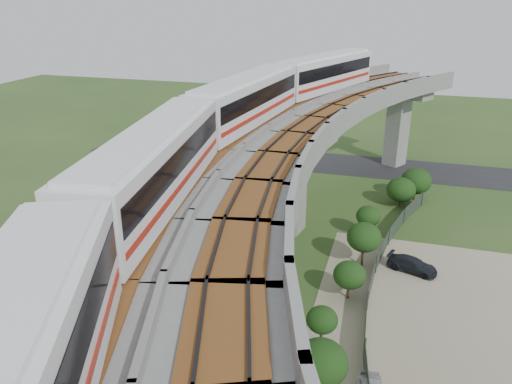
# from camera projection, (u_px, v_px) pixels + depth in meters

# --- Properties ---
(ground) EXTENTS (160.00, 160.00, 0.00)m
(ground) POSITION_uv_depth(u_px,v_px,m) (246.00, 290.00, 35.59)
(ground) COLOR #2A4B1E
(ground) RESTS_ON ground
(dirt_lot) EXTENTS (18.00, 26.00, 0.04)m
(dirt_lot) POSITION_uv_depth(u_px,v_px,m) (457.00, 344.00, 30.15)
(dirt_lot) COLOR gray
(dirt_lot) RESTS_ON ground
(asphalt_road) EXTENTS (60.00, 8.00, 0.03)m
(asphalt_road) POSITION_uv_depth(u_px,v_px,m) (318.00, 162.00, 62.28)
(asphalt_road) COLOR #232326
(asphalt_road) RESTS_ON ground
(viaduct) EXTENTS (19.58, 73.98, 11.40)m
(viaduct) POSITION_uv_depth(u_px,v_px,m) (303.00, 176.00, 31.20)
(viaduct) COLOR #99968E
(viaduct) RESTS_ON ground
(metro_train) EXTENTS (11.73, 61.32, 3.64)m
(metro_train) POSITION_uv_depth(u_px,v_px,m) (240.00, 130.00, 29.04)
(metro_train) COLOR white
(metro_train) RESTS_ON ground
(fence) EXTENTS (3.87, 38.73, 1.50)m
(fence) POSITION_uv_depth(u_px,v_px,m) (387.00, 304.00, 32.76)
(fence) COLOR #2D382D
(fence) RESTS_ON ground
(tree_0) EXTENTS (3.08, 3.08, 3.35)m
(tree_0) POSITION_uv_depth(u_px,v_px,m) (416.00, 181.00, 50.26)
(tree_0) COLOR #382314
(tree_0) RESTS_ON ground
(tree_1) EXTENTS (2.84, 2.84, 2.97)m
(tree_1) POSITION_uv_depth(u_px,v_px,m) (401.00, 190.00, 48.80)
(tree_1) COLOR #382314
(tree_1) RESTS_ON ground
(tree_2) EXTENTS (2.10, 2.10, 2.89)m
(tree_2) POSITION_uv_depth(u_px,v_px,m) (368.00, 216.00, 42.54)
(tree_2) COLOR #382314
(tree_2) RESTS_ON ground
(tree_3) EXTENTS (2.63, 2.63, 3.60)m
(tree_3) POSITION_uv_depth(u_px,v_px,m) (364.00, 237.00, 37.83)
(tree_3) COLOR #382314
(tree_3) RESTS_ON ground
(tree_4) EXTENTS (2.24, 2.24, 2.81)m
(tree_4) POSITION_uv_depth(u_px,v_px,m) (349.00, 275.00, 33.97)
(tree_4) COLOR #382314
(tree_4) RESTS_ON ground
(tree_5) EXTENTS (1.85, 1.85, 2.97)m
(tree_5) POSITION_uv_depth(u_px,v_px,m) (322.00, 320.00, 28.82)
(tree_5) COLOR #382314
(tree_5) RESTS_ON ground
(tree_6) EXTENTS (2.75, 2.75, 3.69)m
(tree_6) POSITION_uv_depth(u_px,v_px,m) (321.00, 363.00, 24.99)
(tree_6) COLOR #382314
(tree_6) RESTS_ON ground
(car_dark) EXTENTS (4.01, 2.59, 1.08)m
(car_dark) POSITION_uv_depth(u_px,v_px,m) (412.00, 265.00, 37.76)
(car_dark) COLOR black
(car_dark) RESTS_ON dirt_lot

